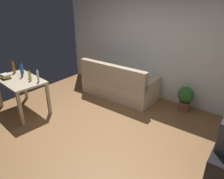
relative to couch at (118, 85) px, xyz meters
The scene contains 12 objects.
ground_plane 1.70m from the couch, 71.52° to the right, with size 5.20×4.40×0.02m, color olive.
wall_rear 1.32m from the couch, 49.11° to the left, with size 5.20×0.10×2.70m, color white.
couch is the anchor object (origin of this frame).
desk 2.30m from the couch, 124.38° to the right, with size 1.27×0.82×0.76m.
potted_plant 1.66m from the couch, 10.86° to the left, with size 0.36×0.36×0.57m.
bottle_amber 2.52m from the couch, 135.01° to the right, with size 0.06×0.06×0.29m.
bottle_tall 2.31m from the couch, 133.05° to the right, with size 0.05×0.05×0.25m.
bottle_blue 2.30m from the couch, 127.39° to the right, with size 0.05×0.05×0.29m.
bottle_dark 2.13m from the couch, 125.28° to the right, with size 0.05×0.05×0.25m.
bottle_squat 2.12m from the couch, 119.54° to the right, with size 0.06×0.06×0.22m.
bottle_clear 1.98m from the couch, 115.34° to the right, with size 0.05×0.05×0.27m.
book_stack 2.61m from the couch, 127.50° to the right, with size 0.27×0.19×0.10m.
Camera 1 is at (2.28, -2.37, 2.38)m, focal length 32.94 mm.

